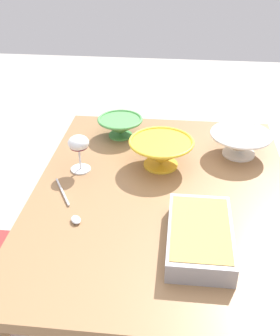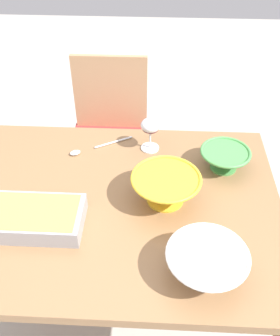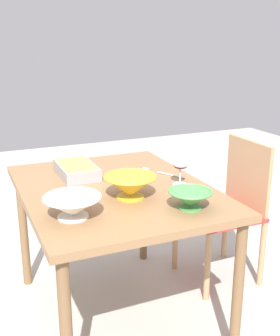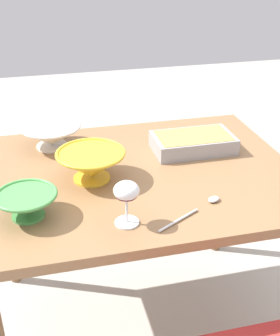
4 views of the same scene
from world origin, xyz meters
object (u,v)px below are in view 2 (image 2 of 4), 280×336
object	(u,v)px
serving_spoon	(90,149)
mixing_bowl	(206,263)
chair	(110,132)
serving_bowl	(225,158)
casserole_dish	(34,217)
wine_glass	(150,128)
dining_table	(118,216)
small_bowl	(166,188)

from	to	relation	value
serving_spoon	mixing_bowl	bearing A→B (deg)	-53.45
chair	serving_bowl	size ratio (longest dim) A/B	4.54
casserole_dish	mixing_bowl	size ratio (longest dim) A/B	1.32
mixing_bowl	serving_spoon	size ratio (longest dim) A/B	0.97
casserole_dish	serving_bowl	size ratio (longest dim) A/B	1.65
chair	serving_spoon	distance (m)	0.59
chair	casserole_dish	xyz separation A→B (m)	(-0.13, -0.94, 0.31)
wine_glass	serving_bowl	world-z (taller)	wine_glass
wine_glass	serving_spoon	distance (m)	0.27
casserole_dish	mixing_bowl	xyz separation A→B (m)	(0.55, -0.17, 0.02)
chair	serving_spoon	xyz separation A→B (m)	(-0.01, -0.52, 0.28)
dining_table	wine_glass	xyz separation A→B (m)	(0.11, 0.32, 0.18)
dining_table	mixing_bowl	distance (m)	0.43
dining_table	chair	world-z (taller)	chair
chair	wine_glass	distance (m)	0.67
wine_glass	serving_spoon	size ratio (longest dim) A/B	0.57
casserole_dish	serving_spoon	size ratio (longest dim) A/B	1.28
small_bowl	serving_spoon	distance (m)	0.42
casserole_dish	small_bowl	size ratio (longest dim) A/B	1.30
wine_glass	small_bowl	world-z (taller)	wine_glass
small_bowl	wine_glass	bearing A→B (deg)	102.06
serving_spoon	casserole_dish	bearing A→B (deg)	-105.97
casserole_dish	mixing_bowl	bearing A→B (deg)	-16.81
mixing_bowl	serving_spoon	world-z (taller)	mixing_bowl
dining_table	small_bowl	bearing A→B (deg)	5.51
mixing_bowl	serving_bowl	xyz separation A→B (m)	(0.11, 0.50, -0.01)
wine_glass	mixing_bowl	distance (m)	0.64
wine_glass	small_bowl	distance (m)	0.31
chair	mixing_bowl	xyz separation A→B (m)	(0.42, -1.11, 0.33)
serving_bowl	wine_glass	bearing A→B (deg)	159.39
small_bowl	serving_spoon	world-z (taller)	small_bowl
serving_bowl	small_bowl	bearing A→B (deg)	-140.04
dining_table	mixing_bowl	xyz separation A→B (m)	(0.29, -0.29, 0.13)
casserole_dish	small_bowl	xyz separation A→B (m)	(0.43, 0.14, 0.02)
casserole_dish	serving_bowl	distance (m)	0.74
wine_glass	mixing_bowl	bearing A→B (deg)	-73.21
dining_table	serving_bowl	world-z (taller)	serving_bowl
chair	wine_glass	size ratio (longest dim) A/B	6.13
mixing_bowl	small_bowl	bearing A→B (deg)	111.20
wine_glass	small_bowl	bearing A→B (deg)	-77.94
small_bowl	serving_bowl	distance (m)	0.30
casserole_dish	serving_bowl	world-z (taller)	serving_bowl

